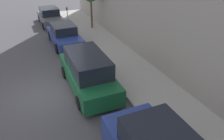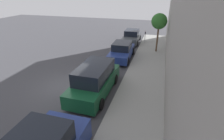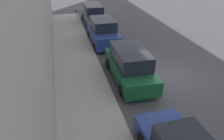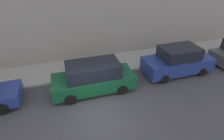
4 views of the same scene
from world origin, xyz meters
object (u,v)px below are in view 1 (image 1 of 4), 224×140
object	(u,v)px
parked_sedan_fourth	(64,35)
parking_meter_far	(67,12)
parked_sedan_fifth	(50,16)
parked_minivan_third	(88,72)

from	to	relation	value
parked_sedan_fourth	parking_meter_far	distance (m)	5.79
parked_sedan_fifth	parking_meter_far	size ratio (longest dim) A/B	3.31
parked_sedan_fourth	parked_sedan_fifth	world-z (taller)	same
parked_sedan_fourth	parking_meter_far	xyz separation A→B (m)	(1.57, 5.57, 0.27)
parked_minivan_third	parking_meter_far	xyz separation A→B (m)	(1.79, 11.99, 0.07)
parked_sedan_fifth	parking_meter_far	world-z (taller)	parked_sedan_fifth
parked_minivan_third	parked_sedan_fourth	size ratio (longest dim) A/B	1.08
parked_sedan_fourth	parked_sedan_fifth	distance (m)	5.76
parked_minivan_third	parking_meter_far	world-z (taller)	parked_minivan_third
parked_sedan_fifth	parking_meter_far	distance (m)	1.69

